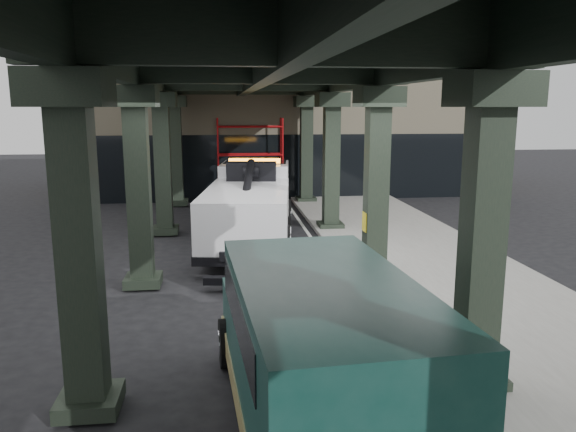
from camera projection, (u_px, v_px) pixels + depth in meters
ground at (285, 309)px, 12.71m from camera, size 90.00×90.00×0.00m
sidewalk at (442, 273)px, 15.17m from camera, size 5.00×40.00×0.15m
lane_stripe at (340, 280)px, 14.86m from camera, size 0.12×38.00×0.01m
viaduct at (259, 67)px, 13.57m from camera, size 7.40×32.00×6.40m
building at (280, 116)px, 31.68m from camera, size 22.00×10.00×8.00m
scaffolding at (250, 158)px, 26.58m from camera, size 3.08×0.88×4.00m
tow_truck at (251, 203)px, 18.52m from camera, size 3.42×8.84×2.83m
towed_van at (318, 351)px, 7.51m from camera, size 2.71×6.03×2.39m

